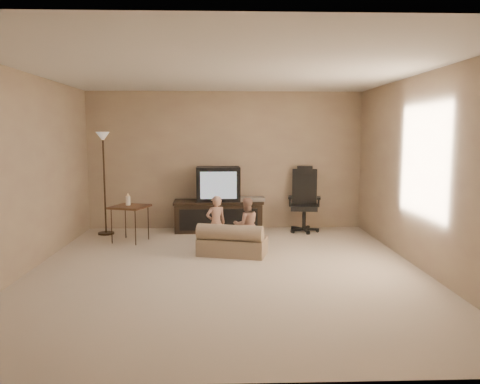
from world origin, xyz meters
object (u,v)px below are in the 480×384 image
object	(u,v)px
child_sofa	(232,242)
toddler_right	(246,225)
side_table	(130,207)
office_chair	(304,208)
toddler_left	(216,223)
floor_lamp	(104,160)
tv_stand	(219,204)

from	to	relation	value
child_sofa	toddler_right	distance (m)	0.38
side_table	child_sofa	world-z (taller)	side_table
office_chair	toddler_left	bearing A→B (deg)	-128.49
side_table	toddler_right	xyz separation A→B (m)	(1.85, -0.70, -0.17)
floor_lamp	child_sofa	world-z (taller)	floor_lamp
floor_lamp	child_sofa	bearing A→B (deg)	-34.83
toddler_left	toddler_right	bearing A→B (deg)	157.69
tv_stand	child_sofa	bearing A→B (deg)	-85.34
tv_stand	side_table	xyz separation A→B (m)	(-1.42, -0.81, 0.09)
floor_lamp	office_chair	bearing A→B (deg)	2.21
toddler_right	floor_lamp	bearing A→B (deg)	-40.10
office_chair	toddler_right	world-z (taller)	office_chair
side_table	toddler_left	world-z (taller)	toddler_left
office_chair	floor_lamp	size ratio (longest dim) A/B	0.66
floor_lamp	toddler_right	size ratio (longest dim) A/B	2.21
tv_stand	toddler_left	world-z (taller)	tv_stand
office_chair	tv_stand	bearing A→B (deg)	-173.89
office_chair	floor_lamp	world-z (taller)	floor_lamp
side_table	office_chair	bearing A→B (deg)	13.52
tv_stand	toddler_left	xyz separation A→B (m)	(-0.03, -1.48, -0.06)
floor_lamp	child_sofa	distance (m)	2.86
office_chair	side_table	world-z (taller)	office_chair
side_table	toddler_right	size ratio (longest dim) A/B	0.99
tv_stand	side_table	world-z (taller)	tv_stand
office_chair	toddler_right	size ratio (longest dim) A/B	1.45
toddler_left	toddler_right	world-z (taller)	toddler_left
office_chair	child_sofa	size ratio (longest dim) A/B	1.10
floor_lamp	child_sofa	size ratio (longest dim) A/B	1.68
tv_stand	floor_lamp	size ratio (longest dim) A/B	0.92
office_chair	toddler_left	xyz separation A→B (m)	(-1.56, -1.38, -0.00)
side_table	child_sofa	distance (m)	1.92
office_chair	side_table	distance (m)	3.04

